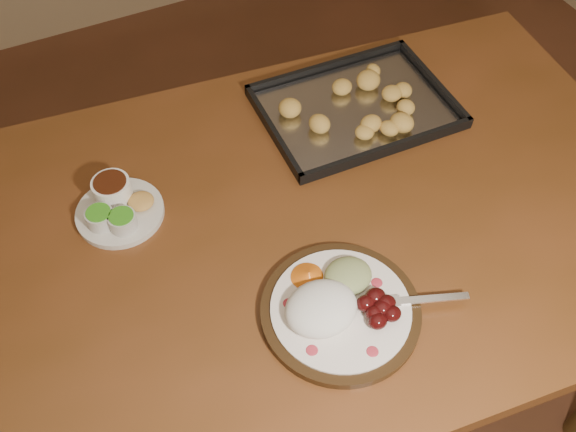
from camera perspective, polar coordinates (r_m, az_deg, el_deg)
ground at (r=1.81m, az=0.44°, el=-18.47°), size 4.00×4.00×0.00m
dining_table at (r=1.28m, az=0.14°, el=-3.37°), size 1.59×1.06×0.75m
dinner_plate at (r=1.09m, az=4.46°, el=-7.99°), size 0.34×0.27×0.06m
condiment_saucer at (r=1.25m, az=-14.97°, el=0.83°), size 0.17×0.17×0.06m
baking_tray at (r=1.41m, az=6.03°, el=9.67°), size 0.41×0.31×0.04m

